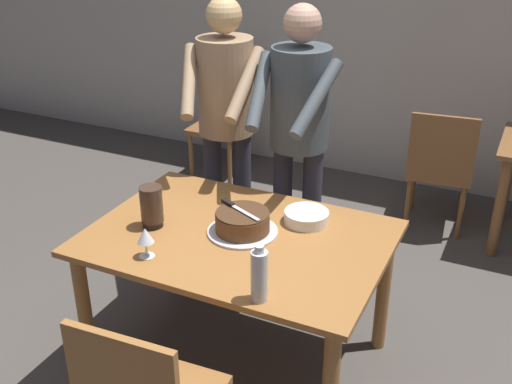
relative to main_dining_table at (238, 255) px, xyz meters
name	(u,v)px	position (x,y,z in m)	size (l,w,h in m)	color
ground_plane	(240,359)	(0.00, 0.00, -0.64)	(14.00, 14.00, 0.00)	#4C4742
back_wall	(390,15)	(0.00, 2.64, 0.71)	(10.00, 0.12, 2.70)	#BCB7AD
main_dining_table	(238,255)	(0.00, 0.00, 0.00)	(1.40, 0.99, 0.75)	#9E6633
cake_on_platter	(242,223)	(0.01, 0.03, 0.16)	(0.34, 0.34, 0.11)	silver
cake_knife	(233,206)	(-0.06, 0.06, 0.23)	(0.25, 0.13, 0.02)	silver
plate_stack	(306,217)	(0.25, 0.26, 0.14)	(0.22, 0.22, 0.06)	white
wine_glass_near	(145,236)	(-0.28, -0.34, 0.21)	(0.08, 0.08, 0.14)	silver
water_bottle	(259,275)	(0.31, -0.42, 0.22)	(0.07, 0.07, 0.25)	silver
hurricane_lamp	(152,206)	(-0.42, -0.10, 0.22)	(0.11, 0.11, 0.21)	black
person_cutting_cake	(299,125)	(0.02, 0.71, 0.44)	(0.47, 0.55, 1.72)	#2D2D38
person_standing_beside	(226,112)	(-0.45, 0.74, 0.44)	(0.46, 0.58, 1.72)	#2D2D38
background_chair_0	(440,166)	(0.63, 1.87, -0.15)	(0.48, 0.48, 0.90)	brown
background_chair_1	(224,118)	(-1.21, 2.12, -0.15)	(0.44, 0.44, 0.90)	brown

